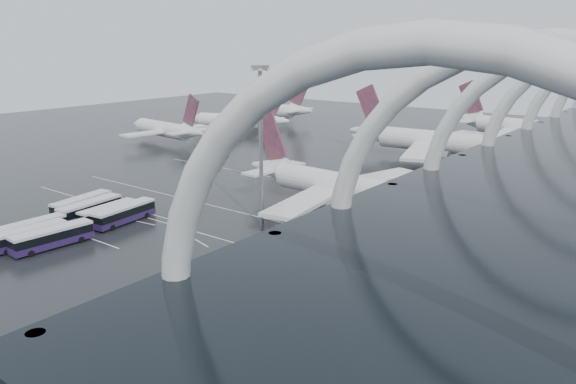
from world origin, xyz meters
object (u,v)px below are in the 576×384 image
Objects in this scene: bus_row_far_a at (31,229)px; bus_row_far_b at (27,236)px; airliner_main at (347,188)px; jet_remote_mid at (239,121)px; airliner_gate_c at (528,129)px; floodlight_mast at (261,128)px; jet_remote_west at (167,130)px; van_curve_b at (164,336)px; gse_cart_belly_c at (333,215)px; gse_cart_belly_b at (420,224)px; bus_row_far_c at (52,237)px; bus_row_near_a at (82,204)px; bus_row_near_b at (90,209)px; gse_cart_belly_a at (365,227)px; jet_remote_far at (269,110)px; bus_row_near_c at (108,212)px; gse_cart_belly_d at (457,239)px; airliner_gate_b at (442,143)px; bus_row_near_d at (124,213)px.

bus_row_far_a is 4.49m from bus_row_far_b.
airliner_main reaches higher than jet_remote_mid.
bus_row_far_a is at bearing -99.87° from airliner_gate_c.
jet_remote_west is at bearing 149.86° from floodlight_mast.
jet_remote_west is 135.27m from van_curve_b.
airliner_main is 1.36× the size of jet_remote_mid.
gse_cart_belly_b is at bearing 16.76° from gse_cart_belly_c.
jet_remote_west is 9.45× the size of van_curve_b.
bus_row_far_c is at bearing -91.43° from bus_row_far_a.
airliner_gate_c is at bearing 89.31° from airliner_main.
bus_row_near_a is 6.23× the size of gse_cart_belly_b.
gse_cart_belly_a is at bearing -67.21° from bus_row_near_b.
bus_row_near_a is (55.36, -127.27, -3.23)m from jet_remote_far.
bus_row_near_c reaches higher than gse_cart_belly_d.
airliner_gate_c reaches higher than bus_row_far_a.
bus_row_far_c is (9.56, -13.64, -0.00)m from bus_row_near_b.
jet_remote_mid is at bearing -148.85° from airliner_gate_c.
jet_remote_far is 3.37× the size of bus_row_far_b.
floodlight_mast is at bearing -107.52° from airliner_main.
airliner_gate_b is 91.38m from jet_remote_west.
bus_row_near_b is 3.25× the size of van_curve_b.
jet_remote_mid is 153.48m from van_curve_b.
bus_row_near_d is at bearing -4.00° from bus_row_far_b.
bus_row_near_c reaches higher than van_curve_b.
jet_remote_far is 138.60m from gse_cart_belly_c.
bus_row_far_a is 60.46m from gse_cart_belly_a.
bus_row_near_b is 70.29m from gse_cart_belly_d.
floodlight_mast reaches higher than bus_row_near_a.
bus_row_far_b is at bearing -141.07° from gse_cart_belly_d.
bus_row_far_c is 3.22× the size of van_curve_b.
bus_row_near_d reaches higher than gse_cart_belly_b.
bus_row_near_c is at bearing -98.36° from bus_row_near_a.
bus_row_far_c is at bearing -97.20° from airliner_gate_c.
gse_cart_belly_c reaches higher than gse_cart_belly_a.
jet_remote_mid is 112.30m from floodlight_mast.
airliner_gate_c reaches higher than van_curve_b.
bus_row_near_d is 3.24× the size of van_curve_b.
jet_remote_west is 100.78m from bus_row_far_b.
airliner_main is at bearing 35.85° from van_curve_b.
gse_cart_belly_d is at bearing -7.91° from airliner_main.
floodlight_mast reaches higher than van_curve_b.
airliner_main reaches higher than gse_cart_belly_c.
jet_remote_far is at bearing -167.58° from airliner_gate_c.
airliner_gate_c is 105.08m from jet_remote_far.
bus_row_near_b is 1.12× the size of bus_row_far_a.
bus_row_near_b is at bearing -150.14° from gse_cart_belly_a.
airliner_gate_b is 111.79m from bus_row_far_c.
jet_remote_west reaches higher than bus_row_near_d.
bus_row_far_a is at bearing 152.09° from bus_row_near_d.
airliner_main is 3.97× the size of bus_row_near_d.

